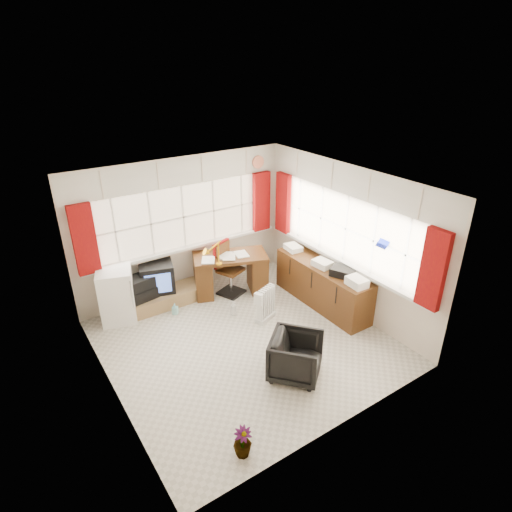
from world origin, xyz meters
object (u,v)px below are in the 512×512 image
(task_chair, at_px, (226,266))
(radiator, at_px, (266,307))
(tv_bench, at_px, (167,297))
(credenza, at_px, (322,284))
(mini_fridge, at_px, (117,295))
(desk, at_px, (231,272))
(crt_tv, at_px, (157,277))
(desk_lamp, at_px, (218,248))
(office_chair, at_px, (296,357))

(task_chair, height_order, radiator, task_chair)
(task_chair, bearing_deg, tv_bench, 168.69)
(radiator, bearing_deg, credenza, -7.46)
(tv_bench, height_order, mini_fridge, mini_fridge)
(desk, relative_size, radiator, 2.45)
(desk, relative_size, crt_tv, 2.10)
(desk_lamp, relative_size, tv_bench, 0.32)
(desk_lamp, relative_size, credenza, 0.22)
(radiator, xyz_separation_m, tv_bench, (-1.18, 1.38, -0.12))
(radiator, bearing_deg, tv_bench, 130.58)
(radiator, relative_size, tv_bench, 0.42)
(office_chair, relative_size, tv_bench, 0.49)
(task_chair, relative_size, mini_fridge, 1.08)
(credenza, bearing_deg, task_chair, 132.28)
(office_chair, relative_size, mini_fridge, 0.75)
(task_chair, xyz_separation_m, crt_tv, (-1.19, 0.36, -0.02))
(radiator, relative_size, credenza, 0.30)
(desk_lamp, distance_m, mini_fridge, 1.84)
(desk, relative_size, desk_lamp, 3.25)
(task_chair, height_order, crt_tv, task_chair)
(desk_lamp, relative_size, mini_fridge, 0.49)
(desk, height_order, radiator, desk)
(office_chair, xyz_separation_m, crt_tv, (-0.83, 2.86, 0.20))
(task_chair, xyz_separation_m, tv_bench, (-1.10, 0.22, -0.40))
(desk, xyz_separation_m, office_chair, (-0.43, -2.45, -0.10))
(office_chair, xyz_separation_m, mini_fridge, (-1.58, 2.72, 0.15))
(desk, height_order, crt_tv, desk)
(tv_bench, xyz_separation_m, mini_fridge, (-0.85, -0.01, 0.34))
(office_chair, bearing_deg, mini_fridge, 79.65)
(desk, bearing_deg, radiator, -89.18)
(credenza, distance_m, crt_tv, 2.90)
(credenza, distance_m, mini_fridge, 3.47)
(desk_lamp, height_order, tv_bench, desk_lamp)
(desk, xyz_separation_m, mini_fridge, (-2.01, 0.26, 0.04))
(radiator, bearing_deg, desk_lamp, 111.44)
(desk, height_order, task_chair, task_chair)
(desk, distance_m, crt_tv, 1.32)
(desk_lamp, distance_m, office_chair, 2.38)
(task_chair, height_order, tv_bench, task_chair)
(task_chair, bearing_deg, mini_fridge, 173.76)
(tv_bench, bearing_deg, desk_lamp, -29.75)
(office_chair, relative_size, credenza, 0.34)
(task_chair, xyz_separation_m, radiator, (0.08, -1.16, -0.29))
(desk, distance_m, task_chair, 0.14)
(credenza, height_order, tv_bench, credenza)
(desk_lamp, bearing_deg, crt_tv, 146.34)
(office_chair, relative_size, crt_tv, 0.99)
(desk_lamp, bearing_deg, tv_bench, 150.25)
(crt_tv, bearing_deg, desk_lamp, -33.66)
(desk, xyz_separation_m, desk_lamp, (-0.34, -0.20, 0.65))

